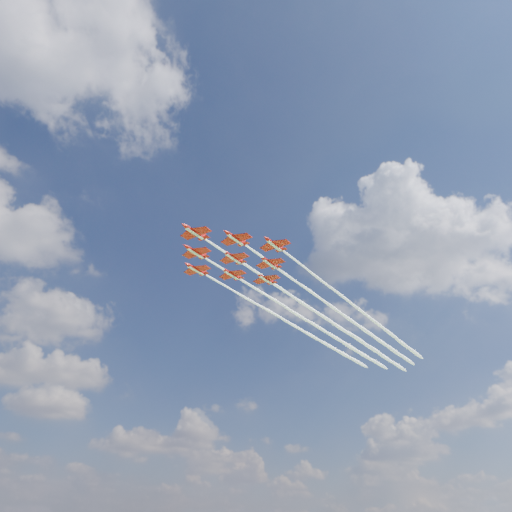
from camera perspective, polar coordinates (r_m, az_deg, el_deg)
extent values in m
cylinder|color=#B30E09|center=(145.51, -7.00, 2.70)|extent=(7.81, 4.36, 1.11)
cone|color=#B30E09|center=(142.31, -8.30, 3.55)|extent=(2.30, 1.85, 1.11)
cone|color=#B30E09|center=(148.60, -5.83, 1.93)|extent=(1.80, 1.55, 1.01)
ellipsoid|color=black|center=(144.45, -7.50, 3.19)|extent=(2.29, 1.71, 0.72)
cube|color=#B30E09|center=(145.81, -6.87, 2.60)|extent=(6.79, 9.79, 0.14)
cube|color=#B30E09|center=(148.13, -6.00, 2.04)|extent=(2.79, 3.89, 0.12)
cube|color=#B30E09|center=(148.72, -5.93, 2.32)|extent=(1.53, 0.80, 1.82)
cube|color=silver|center=(145.25, -7.01, 2.53)|extent=(7.26, 3.96, 0.12)
cylinder|color=#B30E09|center=(147.71, -2.36, 2.00)|extent=(7.81, 4.36, 1.11)
cone|color=#B30E09|center=(144.23, -3.53, 2.82)|extent=(2.30, 1.85, 1.11)
cone|color=#B30E09|center=(151.06, -1.30, 1.25)|extent=(1.80, 1.55, 1.01)
ellipsoid|color=black|center=(146.54, -2.81, 2.48)|extent=(2.29, 1.71, 0.72)
cube|color=#B30E09|center=(148.04, -2.24, 1.90)|extent=(6.79, 9.79, 0.14)
cube|color=#B30E09|center=(150.55, -1.46, 1.36)|extent=(2.79, 3.89, 0.12)
cube|color=#B30E09|center=(151.14, -1.41, 1.63)|extent=(1.53, 0.80, 1.82)
cube|color=silver|center=(147.46, -2.36, 1.83)|extent=(7.26, 3.96, 0.12)
cylinder|color=#B30E09|center=(156.15, -6.91, 0.43)|extent=(7.81, 4.36, 1.11)
cone|color=#B30E09|center=(152.87, -8.12, 1.17)|extent=(2.30, 1.85, 1.11)
cone|color=#B30E09|center=(159.32, -5.82, -0.24)|extent=(1.80, 1.55, 1.01)
ellipsoid|color=black|center=(155.04, -7.38, 0.87)|extent=(2.29, 1.71, 0.72)
cube|color=#B30E09|center=(156.46, -6.80, 0.34)|extent=(6.79, 9.79, 0.14)
cube|color=#B30E09|center=(158.84, -5.98, -0.14)|extent=(2.79, 3.89, 0.12)
cube|color=#B30E09|center=(159.40, -5.92, 0.12)|extent=(1.53, 0.80, 1.82)
cube|color=silver|center=(155.91, -6.93, 0.27)|extent=(7.26, 3.96, 0.12)
cylinder|color=#B30E09|center=(150.87, 2.12, 1.30)|extent=(7.81, 4.36, 1.11)
cone|color=#B30E09|center=(147.14, 1.08, 2.10)|extent=(2.30, 1.85, 1.11)
cone|color=#B30E09|center=(154.44, 3.05, 0.59)|extent=(1.80, 1.55, 1.01)
ellipsoid|color=black|center=(149.59, 1.71, 1.77)|extent=(2.29, 1.71, 0.72)
cube|color=#B30E09|center=(151.22, 2.22, 1.21)|extent=(6.79, 9.79, 0.14)
cube|color=#B30E09|center=(153.90, 2.91, 0.70)|extent=(2.79, 3.89, 0.12)
cube|color=#B30E09|center=(154.49, 2.94, 0.96)|extent=(1.53, 0.80, 1.82)
cube|color=silver|center=(150.62, 2.12, 1.14)|extent=(7.26, 3.96, 0.12)
cylinder|color=#B30E09|center=(158.40, -2.59, -0.19)|extent=(7.81, 4.36, 1.11)
cone|color=#B30E09|center=(154.86, -3.69, 0.53)|extent=(2.30, 1.85, 1.11)
cone|color=#B30E09|center=(161.81, -1.60, -0.84)|extent=(1.80, 1.55, 1.01)
ellipsoid|color=black|center=(157.19, -3.02, 0.24)|extent=(2.29, 1.71, 0.72)
cube|color=#B30E09|center=(158.74, -2.48, -0.28)|extent=(6.79, 9.79, 0.14)
cube|color=#B30E09|center=(161.30, -1.75, -0.75)|extent=(2.79, 3.89, 0.12)
cube|color=#B30E09|center=(161.86, -1.70, -0.49)|extent=(1.53, 0.80, 1.82)
cube|color=silver|center=(158.17, -2.59, -0.36)|extent=(7.26, 3.96, 0.12)
cylinder|color=#B30E09|center=(167.00, -6.84, -1.55)|extent=(7.81, 4.36, 1.11)
cone|color=#B30E09|center=(163.65, -7.97, -0.89)|extent=(2.30, 1.85, 1.11)
cone|color=#B30E09|center=(170.24, -5.82, -2.14)|extent=(1.80, 1.55, 1.01)
ellipsoid|color=black|center=(165.85, -7.28, -1.15)|extent=(2.29, 1.71, 0.72)
cube|color=#B30E09|center=(167.32, -6.73, -1.63)|extent=(6.79, 9.79, 0.14)
cube|color=#B30E09|center=(169.75, -5.97, -2.05)|extent=(2.79, 3.89, 0.12)
cube|color=#B30E09|center=(170.28, -5.91, -1.80)|extent=(1.53, 0.80, 1.82)
cube|color=silver|center=(166.78, -6.85, -1.70)|extent=(7.26, 3.96, 0.12)
cylinder|color=#B30E09|center=(161.55, 1.59, -0.80)|extent=(7.81, 4.36, 1.11)
cone|color=#B30E09|center=(157.77, 0.61, -0.10)|extent=(2.30, 1.85, 1.11)
cone|color=#B30E09|center=(165.16, 2.47, -1.42)|extent=(1.80, 1.55, 1.01)
ellipsoid|color=black|center=(160.24, 1.20, -0.38)|extent=(2.29, 1.71, 0.72)
cube|color=#B30E09|center=(161.91, 1.69, -0.88)|extent=(6.79, 9.79, 0.14)
cube|color=#B30E09|center=(164.62, 2.34, -1.33)|extent=(2.79, 3.89, 0.12)
cube|color=#B30E09|center=(165.18, 2.37, -1.07)|extent=(1.53, 0.80, 1.82)
cube|color=silver|center=(161.32, 1.59, -0.96)|extent=(7.26, 3.96, 0.12)
cylinder|color=#B30E09|center=(169.30, -2.79, -2.10)|extent=(7.81, 4.36, 1.11)
cone|color=#B30E09|center=(165.70, -3.82, -1.47)|extent=(2.30, 1.85, 1.11)
cone|color=#B30E09|center=(172.75, -1.86, -2.67)|extent=(1.80, 1.55, 1.01)
ellipsoid|color=black|center=(168.05, -3.20, -1.72)|extent=(2.29, 1.71, 0.72)
cube|color=#B30E09|center=(169.64, -2.69, -2.18)|extent=(6.79, 9.79, 0.14)
cube|color=#B30E09|center=(172.24, -2.00, -2.59)|extent=(2.79, 3.89, 0.12)
cube|color=#B30E09|center=(172.77, -1.96, -2.34)|extent=(1.53, 0.80, 1.82)
cube|color=silver|center=(169.08, -2.80, -2.26)|extent=(7.26, 3.96, 0.12)
cylinder|color=#B30E09|center=(172.44, 1.13, -2.63)|extent=(7.81, 4.36, 1.11)
cone|color=#B30E09|center=(168.62, 0.20, -2.03)|extent=(2.30, 1.85, 1.11)
cone|color=#B30E09|center=(176.08, 1.97, -3.18)|extent=(1.80, 1.55, 1.01)
ellipsoid|color=black|center=(171.10, 0.76, -2.26)|extent=(2.29, 1.71, 0.72)
cube|color=#B30E09|center=(172.80, 1.22, -2.71)|extent=(6.79, 9.79, 0.14)
cube|color=#B30E09|center=(175.54, 1.84, -3.10)|extent=(2.79, 3.89, 0.12)
cube|color=#B30E09|center=(176.07, 1.87, -2.85)|extent=(1.53, 0.80, 1.82)
cube|color=silver|center=(172.22, 1.13, -2.79)|extent=(7.26, 3.96, 0.12)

